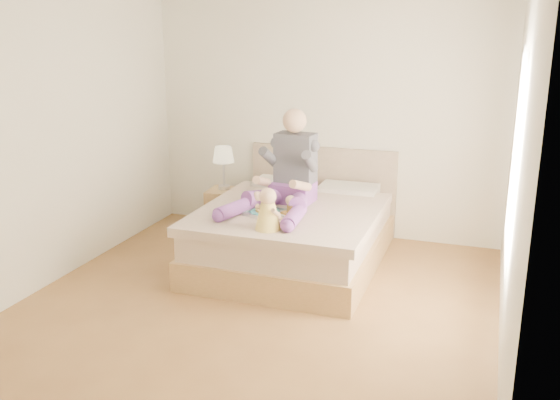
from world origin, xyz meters
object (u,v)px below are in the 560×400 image
(tray, at_px, (272,212))
(nightstand, at_px, (228,212))
(bed, at_px, (296,231))
(baby, at_px, (269,212))
(adult, at_px, (287,177))

(tray, bearing_deg, nightstand, 151.72)
(bed, bearing_deg, nightstand, 151.94)
(tray, distance_m, baby, 0.42)
(nightstand, bearing_deg, baby, -57.79)
(adult, height_order, baby, adult)
(nightstand, distance_m, adult, 1.29)
(nightstand, distance_m, tray, 1.40)
(bed, height_order, nightstand, bed)
(baby, bearing_deg, tray, 131.41)
(bed, bearing_deg, baby, -89.01)
(adult, xyz_separation_m, baby, (0.08, -0.76, -0.13))
(bed, relative_size, adult, 1.82)
(nightstand, xyz_separation_m, tray, (0.91, -0.99, 0.38))
(nightstand, relative_size, baby, 1.40)
(bed, xyz_separation_m, adult, (-0.07, -0.09, 0.58))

